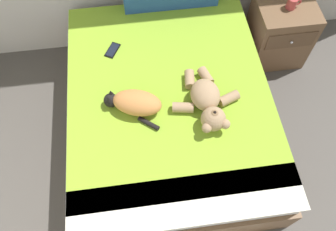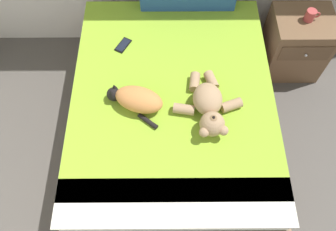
{
  "view_description": "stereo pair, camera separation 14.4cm",
  "coord_description": "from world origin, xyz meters",
  "px_view_note": "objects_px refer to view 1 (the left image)",
  "views": [
    {
      "loc": [
        1.8,
        1.36,
        2.59
      ],
      "look_at": [
        1.95,
        2.48,
        0.58
      ],
      "focal_mm": 35.92,
      "sensor_mm": 36.0,
      "label": 1
    },
    {
      "loc": [
        1.94,
        1.35,
        2.59
      ],
      "look_at": [
        1.95,
        2.48,
        0.58
      ],
      "focal_mm": 35.92,
      "sensor_mm": 36.0,
      "label": 2
    }
  ],
  "objects_px": {
    "teddy_bear": "(207,102)",
    "nightstand": "(279,32)",
    "cat": "(134,103)",
    "bed": "(169,110)",
    "cell_phone": "(113,50)",
    "mug": "(292,3)"
  },
  "relations": [
    {
      "from": "cat",
      "to": "teddy_bear",
      "type": "relative_size",
      "value": 0.76
    },
    {
      "from": "cell_phone",
      "to": "teddy_bear",
      "type": "bearing_deg",
      "value": -44.16
    },
    {
      "from": "cell_phone",
      "to": "mug",
      "type": "height_order",
      "value": "mug"
    },
    {
      "from": "bed",
      "to": "teddy_bear",
      "type": "xyz_separation_m",
      "value": [
        0.24,
        -0.17,
        0.36
      ]
    },
    {
      "from": "bed",
      "to": "cat",
      "type": "xyz_separation_m",
      "value": [
        -0.25,
        -0.11,
        0.35
      ]
    },
    {
      "from": "bed",
      "to": "teddy_bear",
      "type": "bearing_deg",
      "value": -35.96
    },
    {
      "from": "cat",
      "to": "teddy_bear",
      "type": "distance_m",
      "value": 0.5
    },
    {
      "from": "mug",
      "to": "teddy_bear",
      "type": "bearing_deg",
      "value": -136.06
    },
    {
      "from": "teddy_bear",
      "to": "nightstand",
      "type": "height_order",
      "value": "teddy_bear"
    },
    {
      "from": "teddy_bear",
      "to": "bed",
      "type": "bearing_deg",
      "value": 144.04
    },
    {
      "from": "cat",
      "to": "cell_phone",
      "type": "height_order",
      "value": "cat"
    },
    {
      "from": "cat",
      "to": "teddy_bear",
      "type": "height_order",
      "value": "teddy_bear"
    },
    {
      "from": "cell_phone",
      "to": "nightstand",
      "type": "xyz_separation_m",
      "value": [
        1.49,
        0.23,
        -0.26
      ]
    },
    {
      "from": "teddy_bear",
      "to": "nightstand",
      "type": "xyz_separation_m",
      "value": [
        0.86,
        0.84,
        -0.33
      ]
    },
    {
      "from": "nightstand",
      "to": "mug",
      "type": "height_order",
      "value": "mug"
    },
    {
      "from": "cell_phone",
      "to": "nightstand",
      "type": "height_order",
      "value": "nightstand"
    },
    {
      "from": "bed",
      "to": "teddy_bear",
      "type": "height_order",
      "value": "teddy_bear"
    },
    {
      "from": "bed",
      "to": "teddy_bear",
      "type": "relative_size",
      "value": 3.47
    },
    {
      "from": "cat",
      "to": "cell_phone",
      "type": "bearing_deg",
      "value": 103.51
    },
    {
      "from": "bed",
      "to": "cat",
      "type": "relative_size",
      "value": 4.56
    },
    {
      "from": "teddy_bear",
      "to": "cat",
      "type": "bearing_deg",
      "value": 172.52
    },
    {
      "from": "teddy_bear",
      "to": "mug",
      "type": "height_order",
      "value": "teddy_bear"
    }
  ]
}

